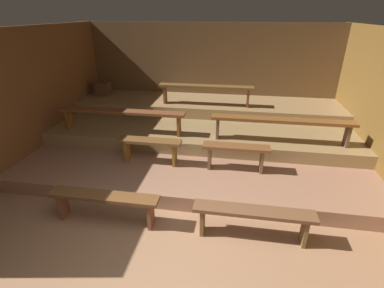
{
  "coord_description": "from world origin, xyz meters",
  "views": [
    {
      "loc": [
        0.7,
        -2.03,
        2.73
      ],
      "look_at": [
        -0.03,
        2.49,
        0.58
      ],
      "focal_mm": 26.31,
      "sensor_mm": 36.0,
      "label": 1
    }
  ],
  "objects_px": {
    "bench_lower_right": "(236,151)",
    "bench_upper_center": "(206,89)",
    "bench_middle_left": "(121,114)",
    "wooden_crate_upper": "(103,89)",
    "bench_floor_left": "(104,200)",
    "bench_floor_right": "(253,216)",
    "bench_lower_left": "(150,145)",
    "bench_middle_right": "(282,122)"
  },
  "relations": [
    {
      "from": "bench_floor_right",
      "to": "wooden_crate_upper",
      "type": "height_order",
      "value": "wooden_crate_upper"
    },
    {
      "from": "bench_lower_left",
      "to": "bench_lower_right",
      "type": "height_order",
      "value": "same"
    },
    {
      "from": "bench_lower_left",
      "to": "bench_upper_center",
      "type": "relative_size",
      "value": 0.51
    },
    {
      "from": "bench_middle_left",
      "to": "bench_upper_center",
      "type": "distance_m",
      "value": 2.03
    },
    {
      "from": "bench_upper_center",
      "to": "bench_lower_right",
      "type": "bearing_deg",
      "value": -69.64
    },
    {
      "from": "bench_lower_right",
      "to": "bench_floor_right",
      "type": "bearing_deg",
      "value": -78.85
    },
    {
      "from": "bench_floor_right",
      "to": "bench_middle_right",
      "type": "relative_size",
      "value": 0.6
    },
    {
      "from": "bench_floor_right",
      "to": "bench_lower_left",
      "type": "relative_size",
      "value": 1.38
    },
    {
      "from": "bench_middle_left",
      "to": "wooden_crate_upper",
      "type": "bearing_deg",
      "value": 124.57
    },
    {
      "from": "bench_middle_left",
      "to": "bench_middle_right",
      "type": "height_order",
      "value": "same"
    },
    {
      "from": "bench_lower_left",
      "to": "bench_upper_center",
      "type": "height_order",
      "value": "bench_upper_center"
    },
    {
      "from": "bench_lower_right",
      "to": "bench_middle_right",
      "type": "height_order",
      "value": "bench_middle_right"
    },
    {
      "from": "bench_middle_left",
      "to": "bench_lower_left",
      "type": "bearing_deg",
      "value": -43.11
    },
    {
      "from": "bench_middle_right",
      "to": "wooden_crate_upper",
      "type": "relative_size",
      "value": 7.92
    },
    {
      "from": "bench_lower_left",
      "to": "bench_floor_left",
      "type": "bearing_deg",
      "value": -101.15
    },
    {
      "from": "bench_lower_left",
      "to": "bench_middle_right",
      "type": "xyz_separation_m",
      "value": [
        2.3,
        0.75,
        0.29
      ]
    },
    {
      "from": "bench_floor_left",
      "to": "bench_upper_center",
      "type": "bearing_deg",
      "value": 73.46
    },
    {
      "from": "bench_floor_right",
      "to": "bench_middle_right",
      "type": "bearing_deg",
      "value": 75.58
    },
    {
      "from": "bench_floor_right",
      "to": "bench_middle_left",
      "type": "bearing_deg",
      "value": 140.85
    },
    {
      "from": "bench_floor_left",
      "to": "bench_floor_right",
      "type": "height_order",
      "value": "same"
    },
    {
      "from": "bench_lower_left",
      "to": "bench_middle_left",
      "type": "distance_m",
      "value": 1.13
    },
    {
      "from": "bench_floor_right",
      "to": "wooden_crate_upper",
      "type": "xyz_separation_m",
      "value": [
        -3.76,
        3.83,
        0.55
      ]
    },
    {
      "from": "bench_floor_left",
      "to": "wooden_crate_upper",
      "type": "xyz_separation_m",
      "value": [
        -1.74,
        3.83,
        0.55
      ]
    },
    {
      "from": "bench_lower_right",
      "to": "bench_upper_center",
      "type": "height_order",
      "value": "bench_upper_center"
    },
    {
      "from": "bench_middle_right",
      "to": "wooden_crate_upper",
      "type": "height_order",
      "value": "wooden_crate_upper"
    },
    {
      "from": "bench_middle_left",
      "to": "bench_upper_center",
      "type": "height_order",
      "value": "bench_upper_center"
    },
    {
      "from": "bench_middle_right",
      "to": "wooden_crate_upper",
      "type": "xyz_separation_m",
      "value": [
        -4.3,
        1.74,
        0.03
      ]
    },
    {
      "from": "bench_upper_center",
      "to": "bench_floor_left",
      "type": "bearing_deg",
      "value": -106.54
    },
    {
      "from": "bench_floor_right",
      "to": "bench_lower_left",
      "type": "distance_m",
      "value": 2.23
    },
    {
      "from": "bench_upper_center",
      "to": "bench_middle_left",
      "type": "bearing_deg",
      "value": -139.96
    },
    {
      "from": "bench_lower_left",
      "to": "wooden_crate_upper",
      "type": "bearing_deg",
      "value": 128.77
    },
    {
      "from": "bench_lower_right",
      "to": "bench_floor_left",
      "type": "bearing_deg",
      "value": -142.8
    },
    {
      "from": "bench_lower_right",
      "to": "bench_lower_left",
      "type": "bearing_deg",
      "value": 180.0
    },
    {
      "from": "bench_upper_center",
      "to": "wooden_crate_upper",
      "type": "distance_m",
      "value": 2.79
    },
    {
      "from": "bench_lower_left",
      "to": "wooden_crate_upper",
      "type": "height_order",
      "value": "wooden_crate_upper"
    },
    {
      "from": "bench_lower_right",
      "to": "bench_upper_center",
      "type": "bearing_deg",
      "value": 110.36
    },
    {
      "from": "bench_floor_right",
      "to": "bench_middle_left",
      "type": "relative_size",
      "value": 0.6
    },
    {
      "from": "bench_lower_right",
      "to": "wooden_crate_upper",
      "type": "bearing_deg",
      "value": 144.57
    },
    {
      "from": "bench_floor_right",
      "to": "bench_upper_center",
      "type": "bearing_deg",
      "value": 106.82
    },
    {
      "from": "bench_floor_left",
      "to": "bench_middle_left",
      "type": "distance_m",
      "value": 2.22
    },
    {
      "from": "bench_upper_center",
      "to": "wooden_crate_upper",
      "type": "xyz_separation_m",
      "value": [
        -2.74,
        0.44,
        -0.22
      ]
    },
    {
      "from": "bench_floor_right",
      "to": "bench_upper_center",
      "type": "distance_m",
      "value": 3.62
    }
  ]
}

